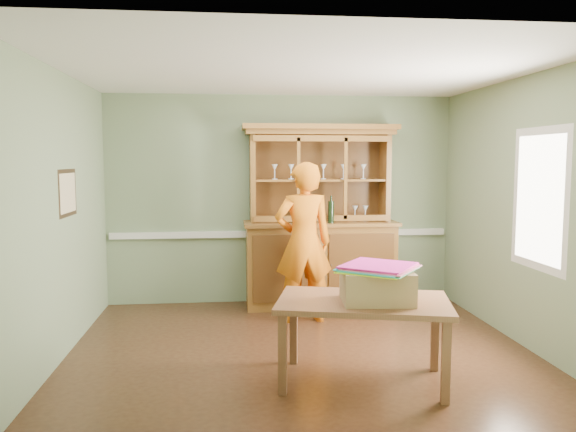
{
  "coord_description": "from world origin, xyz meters",
  "views": [
    {
      "loc": [
        -0.69,
        -5.31,
        1.87
      ],
      "look_at": [
        -0.08,
        0.4,
        1.29
      ],
      "focal_mm": 35.0,
      "sensor_mm": 36.0,
      "label": 1
    }
  ],
  "objects": [
    {
      "name": "window_panel",
      "position": [
        2.23,
        -0.3,
        1.5
      ],
      "size": [
        0.03,
        0.96,
        1.36
      ],
      "color": "silver",
      "rests_on": "wall_right"
    },
    {
      "name": "cardboard_box",
      "position": [
        0.51,
        -0.9,
        0.84
      ],
      "size": [
        0.6,
        0.5,
        0.26
      ],
      "primitive_type": "cube",
      "rotation": [
        0.0,
        0.0,
        -0.08
      ],
      "color": "#94734C",
      "rests_on": "dining_table"
    },
    {
      "name": "floor",
      "position": [
        0.0,
        0.0,
        0.0
      ],
      "size": [
        4.5,
        4.5,
        0.0
      ],
      "primitive_type": "plane",
      "color": "#462916",
      "rests_on": "ground"
    },
    {
      "name": "person",
      "position": [
        0.16,
        1.01,
        0.92
      ],
      "size": [
        0.72,
        0.51,
        1.84
      ],
      "primitive_type": "imported",
      "rotation": [
        0.0,
        0.0,
        3.25
      ],
      "color": "orange",
      "rests_on": "floor"
    },
    {
      "name": "wall_right",
      "position": [
        2.25,
        0.0,
        1.35
      ],
      "size": [
        0.0,
        4.0,
        4.0
      ],
      "primitive_type": "plane",
      "rotation": [
        1.57,
        0.0,
        -1.57
      ],
      "color": "gray",
      "rests_on": "floor"
    },
    {
      "name": "china_hutch",
      "position": [
        0.47,
        1.74,
        0.81
      ],
      "size": [
        1.96,
        0.65,
        2.31
      ],
      "color": "#905A26",
      "rests_on": "floor"
    },
    {
      "name": "framed_map",
      "position": [
        -2.23,
        0.3,
        1.55
      ],
      "size": [
        0.03,
        0.6,
        0.46
      ],
      "color": "#2F2212",
      "rests_on": "wall_left"
    },
    {
      "name": "ceiling",
      "position": [
        0.0,
        0.0,
        2.7
      ],
      "size": [
        4.5,
        4.5,
        0.0
      ],
      "primitive_type": "plane",
      "rotation": [
        3.14,
        0.0,
        0.0
      ],
      "color": "white",
      "rests_on": "wall_back"
    },
    {
      "name": "kite_stack",
      "position": [
        0.51,
        -0.92,
        1.0
      ],
      "size": [
        0.72,
        0.72,
        0.05
      ],
      "rotation": [
        0.0,
        0.0,
        0.98
      ],
      "color": "#CDED1D",
      "rests_on": "cardboard_box"
    },
    {
      "name": "wall_back",
      "position": [
        0.0,
        2.0,
        1.35
      ],
      "size": [
        4.5,
        0.0,
        4.5
      ],
      "primitive_type": "plane",
      "rotation": [
        1.57,
        0.0,
        0.0
      ],
      "color": "gray",
      "rests_on": "floor"
    },
    {
      "name": "chair_rail",
      "position": [
        0.0,
        1.98,
        0.9
      ],
      "size": [
        4.41,
        0.05,
        0.08
      ],
      "primitive_type": "cube",
      "color": "silver",
      "rests_on": "wall_back"
    },
    {
      "name": "wall_front",
      "position": [
        0.0,
        -2.0,
        1.35
      ],
      "size": [
        4.5,
        0.0,
        4.5
      ],
      "primitive_type": "plane",
      "rotation": [
        -1.57,
        0.0,
        0.0
      ],
      "color": "gray",
      "rests_on": "floor"
    },
    {
      "name": "dining_table",
      "position": [
        0.42,
        -0.82,
        0.62
      ],
      "size": [
        1.58,
        1.16,
        0.71
      ],
      "rotation": [
        0.0,
        0.0,
        -0.24
      ],
      "color": "brown",
      "rests_on": "floor"
    },
    {
      "name": "wall_left",
      "position": [
        -2.25,
        0.0,
        1.35
      ],
      "size": [
        0.0,
        4.0,
        4.0
      ],
      "primitive_type": "plane",
      "rotation": [
        1.57,
        0.0,
        1.57
      ],
      "color": "gray",
      "rests_on": "floor"
    }
  ]
}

